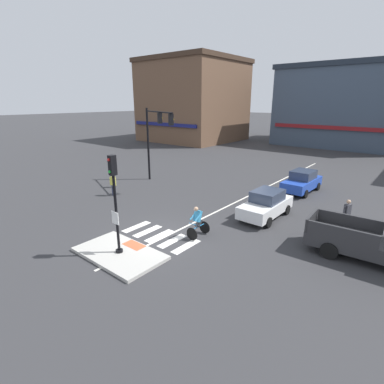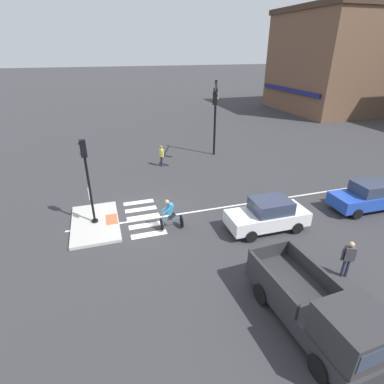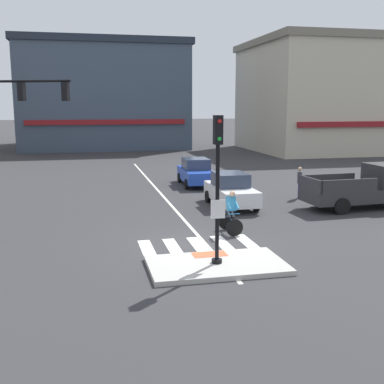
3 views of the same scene
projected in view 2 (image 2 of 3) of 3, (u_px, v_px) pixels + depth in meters
name	position (u px, v px, depth m)	size (l,w,h in m)	color
ground_plane	(143.00, 217.00, 16.63)	(300.00, 300.00, 0.00)	#333335
traffic_island	(95.00, 223.00, 15.93)	(4.14, 2.40, 0.15)	#B2AFA8
tactile_pad_front	(112.00, 219.00, 16.12)	(1.10, 0.60, 0.01)	#DB5B38
signal_pole	(87.00, 175.00, 14.74)	(0.44, 0.38, 4.43)	black
crosswalk_stripe_a	(139.00, 202.00, 18.20)	(0.44, 1.80, 0.01)	silver
crosswalk_stripe_b	(141.00, 209.00, 17.42)	(0.44, 1.80, 0.01)	silver
crosswalk_stripe_c	(143.00, 217.00, 16.64)	(0.44, 1.80, 0.01)	silver
crosswalk_stripe_d	(146.00, 225.00, 15.86)	(0.44, 1.80, 0.01)	silver
crosswalk_stripe_e	(149.00, 234.00, 15.08)	(0.44, 1.80, 0.01)	silver
lane_centre_line	(301.00, 195.00, 19.06)	(0.14, 28.00, 0.01)	silver
traffic_light_mast	(215.00, 108.00, 23.02)	(4.81, 2.09, 6.13)	black
building_corner_right	(337.00, 61.00, 42.30)	(14.91, 14.67, 13.34)	brown
car_white_eastbound_mid	(268.00, 215.00, 15.23)	(1.87, 4.11, 1.64)	white
car_blue_eastbound_far	(368.00, 196.00, 17.15)	(1.94, 4.15, 1.64)	#2347B7
pickup_truck_charcoal_cross_right	(322.00, 314.00, 9.37)	(5.19, 2.26, 2.08)	#2D2D30
cyclist	(170.00, 214.00, 15.20)	(0.67, 1.09, 1.68)	black
pedestrian_at_curb_left	(161.00, 154.00, 23.34)	(0.54, 0.30, 1.67)	#2D334C
pedestrian_waiting_far_side	(348.00, 256.00, 11.92)	(0.35, 0.51, 1.67)	#2D334C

